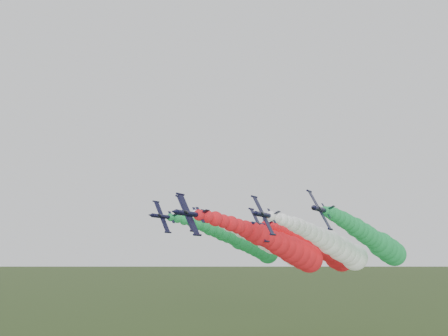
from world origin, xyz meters
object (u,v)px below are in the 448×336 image
at_px(jet_lead, 287,248).
at_px(jet_inner_right, 336,246).
at_px(jet_outer_left, 245,242).
at_px(jet_outer_right, 377,242).
at_px(jet_inner_left, 272,243).
at_px(jet_trail, 325,251).

xyz_separation_m(jet_lead, jet_inner_right, (9.66, 13.06, 0.46)).
bearing_deg(jet_outer_left, jet_outer_right, -2.03).
distance_m(jet_inner_left, jet_inner_right, 18.63).
height_order(jet_inner_right, jet_outer_left, jet_outer_left).
relative_size(jet_outer_right, jet_trail, 0.99).
bearing_deg(jet_outer_right, jet_inner_right, -159.81).
relative_size(jet_lead, jet_inner_left, 1.00).
height_order(jet_lead, jet_inner_left, jet_inner_left).
xyz_separation_m(jet_outer_right, jet_trail, (-18.49, 11.28, -2.26)).
relative_size(jet_lead, jet_outer_right, 1.01).
xyz_separation_m(jet_lead, jet_inner_left, (-8.79, 10.74, 1.63)).
bearing_deg(jet_inner_right, jet_inner_left, -172.82).
bearing_deg(jet_lead, jet_inner_left, 129.30).
bearing_deg(jet_lead, jet_outer_right, 39.96).
xyz_separation_m(jet_inner_left, jet_inner_right, (18.45, 2.32, -1.17)).
relative_size(jet_inner_left, jet_trail, 1.00).
distance_m(jet_inner_right, jet_outer_left, 32.19).
distance_m(jet_inner_left, jet_outer_left, 15.33).
relative_size(jet_inner_right, jet_outer_left, 1.00).
xyz_separation_m(jet_lead, jet_outer_right, (20.23, 16.94, 1.63)).
distance_m(jet_lead, jet_outer_right, 26.44).
height_order(jet_outer_right, jet_trail, jet_outer_right).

